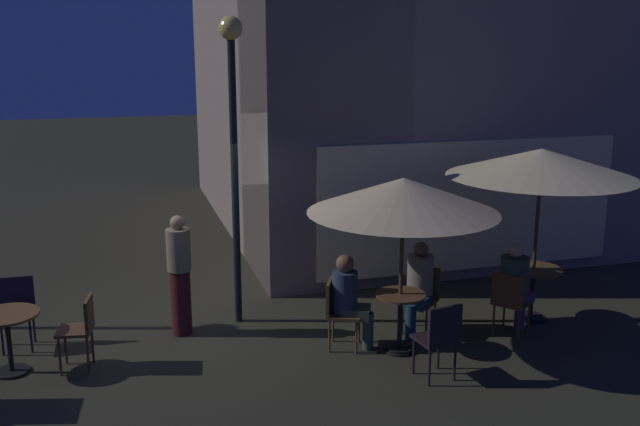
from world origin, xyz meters
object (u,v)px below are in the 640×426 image
at_px(cafe_chair_1, 440,335).
at_px(patron_standing_3, 180,275).
at_px(cafe_chair_3, 510,298).
at_px(cafe_chair_5, 17,305).
at_px(patron_seated_1, 419,283).
at_px(cafe_chair_2, 422,293).
at_px(cafe_table_1, 533,281).
at_px(cafe_table_2, 8,330).
at_px(patron_seated_2, 515,283).
at_px(street_lamp_near_corner, 233,119).
at_px(patio_umbrella_1, 541,163).
at_px(patron_seated_0, 349,296).
at_px(patio_umbrella_0, 403,196).
at_px(cafe_table_0, 400,313).
at_px(cafe_chair_0, 337,307).
at_px(cafe_chair_4, 81,325).

xyz_separation_m(cafe_chair_1, patron_standing_3, (-2.70, 2.22, 0.25)).
height_order(cafe_chair_3, cafe_chair_5, cafe_chair_5).
bearing_deg(patron_seated_1, cafe_chair_2, 180.00).
distance_m(cafe_chair_1, patron_standing_3, 3.50).
distance_m(cafe_table_1, cafe_chair_1, 2.47).
relative_size(cafe_table_2, patron_seated_2, 0.58).
relative_size(street_lamp_near_corner, cafe_chair_3, 4.62).
bearing_deg(patron_standing_3, patron_seated_1, -165.46).
bearing_deg(patron_seated_1, cafe_table_1, 135.23).
height_order(street_lamp_near_corner, cafe_table_1, street_lamp_near_corner).
distance_m(patio_umbrella_1, patron_seated_0, 3.16).
xyz_separation_m(cafe_table_2, patron_seated_0, (4.04, -0.43, 0.16)).
height_order(patio_umbrella_0, patron_standing_3, patio_umbrella_0).
distance_m(cafe_table_0, patio_umbrella_1, 2.81).
height_order(cafe_table_1, cafe_chair_5, cafe_chair_5).
xyz_separation_m(patio_umbrella_0, cafe_chair_0, (-0.72, 0.33, -1.47)).
bearing_deg(cafe_table_2, street_lamp_near_corner, 16.69).
bearing_deg(cafe_chair_0, patron_seated_1, 30.81).
distance_m(cafe_table_2, cafe_chair_3, 6.21).
relative_size(patron_seated_0, patron_seated_2, 0.97).
xyz_separation_m(cafe_table_1, patron_standing_3, (-4.76, 0.85, 0.26)).
bearing_deg(patron_standing_3, cafe_table_2, 47.86).
bearing_deg(cafe_chair_0, cafe_table_2, -160.78).
distance_m(cafe_table_1, patron_standing_3, 4.84).
bearing_deg(patron_seated_0, cafe_chair_4, -160.85).
height_order(cafe_table_0, cafe_chair_2, cafe_chair_2).
distance_m(street_lamp_near_corner, cafe_table_0, 3.31).
bearing_deg(cafe_chair_5, cafe_table_1, 82.25).
height_order(cafe_chair_2, patron_seated_2, patron_seated_2).
bearing_deg(cafe_chair_0, patio_umbrella_1, 27.62).
relative_size(cafe_chair_1, patron_standing_3, 0.58).
xyz_separation_m(patio_umbrella_0, cafe_chair_3, (1.54, -0.00, -1.46)).
bearing_deg(patio_umbrella_1, patron_seated_2, -143.14).
xyz_separation_m(cafe_chair_2, cafe_chair_5, (-5.16, 0.94, 0.03)).
relative_size(patio_umbrella_1, cafe_chair_3, 2.83).
bearing_deg(cafe_chair_4, cafe_table_2, -0.00).
height_order(cafe_table_2, patron_seated_0, patron_seated_0).
xyz_separation_m(street_lamp_near_corner, cafe_table_0, (1.78, -1.56, -2.31)).
bearing_deg(cafe_chair_4, cafe_chair_2, -171.86).
bearing_deg(patron_seated_0, cafe_chair_5, -172.27).
bearing_deg(cafe_table_1, patio_umbrella_1, 90.00).
bearing_deg(cafe_chair_5, street_lamp_near_corner, 91.98).
bearing_deg(cafe_chair_5, cafe_chair_2, 80.41).
bearing_deg(patron_standing_3, patron_seated_2, -165.72).
distance_m(cafe_chair_5, patron_standing_3, 2.06).
bearing_deg(patron_seated_2, patron_seated_1, 126.04).
xyz_separation_m(cafe_table_0, cafe_chair_2, (0.54, 0.55, 0.01)).
distance_m(street_lamp_near_corner, cafe_chair_0, 2.81).
height_order(cafe_chair_2, patron_seated_1, patron_seated_1).
bearing_deg(patio_umbrella_0, cafe_chair_1, -82.24).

